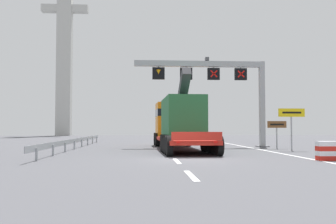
# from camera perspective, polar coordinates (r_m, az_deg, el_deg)

# --- Properties ---
(ground) EXTENTS (112.00, 112.00, 0.00)m
(ground) POSITION_cam_1_polar(r_m,az_deg,el_deg) (17.75, 2.47, -7.44)
(ground) COLOR #4C4C51
(lane_markings) EXTENTS (0.20, 38.10, 0.01)m
(lane_markings) POSITION_cam_1_polar(r_m,az_deg,el_deg) (29.41, -0.85, -5.47)
(lane_markings) COLOR silver
(lane_markings) RESTS_ON ground
(edge_line_right) EXTENTS (0.20, 63.00, 0.01)m
(edge_line_right) POSITION_cam_1_polar(r_m,az_deg,el_deg) (30.71, 11.61, -5.29)
(edge_line_right) COLOR silver
(edge_line_right) RESTS_ON ground
(overhead_lane_gantry) EXTENTS (10.75, 0.90, 7.19)m
(overhead_lane_gantry) POSITION_cam_1_polar(r_m,az_deg,el_deg) (29.55, 7.70, 5.30)
(overhead_lane_gantry) COLOR #9EA0A5
(overhead_lane_gantry) RESTS_ON ground
(heavy_haul_truck_red) EXTENTS (3.38, 14.13, 5.30)m
(heavy_haul_truck_red) POSITION_cam_1_polar(r_m,az_deg,el_deg) (26.92, 1.51, -1.52)
(heavy_haul_truck_red) COLOR red
(heavy_haul_truck_red) RESTS_ON ground
(exit_sign_yellow) EXTENTS (1.79, 0.15, 2.82)m
(exit_sign_yellow) POSITION_cam_1_polar(r_m,az_deg,el_deg) (25.57, 18.81, -0.90)
(exit_sign_yellow) COLOR #9EA0A5
(exit_sign_yellow) RESTS_ON ground
(tourist_info_sign_brown) EXTENTS (1.41, 0.15, 2.02)m
(tourist_info_sign_brown) POSITION_cam_1_polar(r_m,az_deg,el_deg) (27.74, 16.71, -2.39)
(tourist_info_sign_brown) COLOR #9EA0A5
(tourist_info_sign_brown) RESTS_ON ground
(crash_barrier_striped) EXTENTS (1.00, 0.51, 0.90)m
(crash_barrier_striped) POSITION_cam_1_polar(r_m,az_deg,el_deg) (18.63, 23.79, -5.61)
(crash_barrier_striped) COLOR red
(crash_barrier_striped) RESTS_ON ground
(guardrail_left) EXTENTS (0.13, 24.29, 0.76)m
(guardrail_left) POSITION_cam_1_polar(r_m,az_deg,el_deg) (28.19, -14.00, -4.40)
(guardrail_left) COLOR #999EA3
(guardrail_left) RESTS_ON ground
(bridge_pylon_distant) EXTENTS (9.00, 2.00, 40.38)m
(bridge_pylon_distant) POSITION_cam_1_polar(r_m,az_deg,el_deg) (76.08, -15.90, 12.10)
(bridge_pylon_distant) COLOR #B7B7B2
(bridge_pylon_distant) RESTS_ON ground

